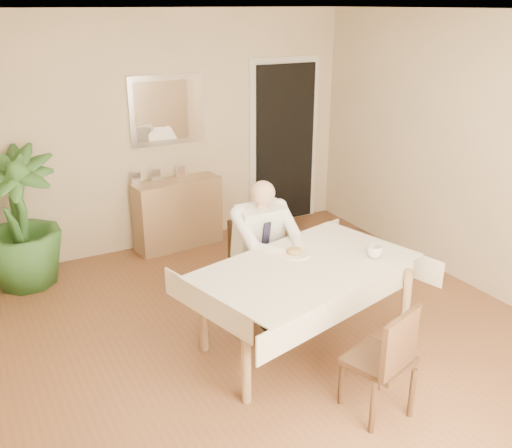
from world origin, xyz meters
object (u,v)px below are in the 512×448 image
potted_palm (19,219)px  seated_man (268,245)px  chair_near (387,358)px  chair_far (253,258)px  sideboard (178,214)px  coffee_mug (375,252)px  dining_table (306,275)px

potted_palm → seated_man: bearing=-43.4°
chair_near → seated_man: seated_man is taller
chair_far → sideboard: chair_far is taller
coffee_mug → sideboard: coffee_mug is taller
dining_table → chair_far: size_ratio=2.37×
seated_man → chair_near: bearing=-89.1°
seated_man → coffee_mug: size_ratio=10.10×
chair_far → seated_man: seated_man is taller
dining_table → seated_man: size_ratio=1.57×
coffee_mug → seated_man: bearing=127.1°
seated_man → coffee_mug: (0.56, -0.73, 0.11)m
chair_near → sideboard: chair_near is taller
chair_near → sideboard: bearing=74.4°
coffee_mug → sideboard: 2.73m
chair_far → chair_near: 1.82m
dining_table → chair_far: chair_far is taller
sideboard → seated_man: bearing=-91.9°
chair_far → sideboard: 1.61m
chair_far → seated_man: bearing=-90.4°
chair_near → seated_man: (-0.02, 1.54, 0.23)m
dining_table → seated_man: bearing=76.0°
chair_far → coffee_mug: (0.56, -1.02, 0.34)m
seated_man → potted_palm: (-1.80, 1.71, -0.00)m
dining_table → sideboard: sideboard is taller
dining_table → chair_far: 0.90m
dining_table → chair_near: chair_near is taller
dining_table → potted_palm: size_ratio=1.41×
coffee_mug → potted_palm: potted_palm is taller
seated_man → coffee_mug: bearing=-52.9°
chair_far → sideboard: size_ratio=0.84×
coffee_mug → potted_palm: (-2.36, 2.44, -0.11)m
chair_far → chair_near: chair_near is taller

